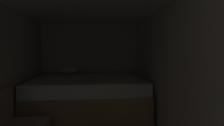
# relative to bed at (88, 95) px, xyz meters

# --- Properties ---
(wall_back) EXTENTS (2.54, 0.05, 2.03)m
(wall_back) POSITION_rel_bed_xyz_m (0.01, 0.92, 0.63)
(wall_back) COLOR beige
(wall_back) RESTS_ON ground
(wall_right) EXTENTS (0.05, 4.94, 2.03)m
(wall_right) POSITION_rel_bed_xyz_m (1.25, -1.58, 0.63)
(wall_right) COLOR beige
(wall_right) RESTS_ON ground
(bed) EXTENTS (2.32, 1.70, 0.96)m
(bed) POSITION_rel_bed_xyz_m (0.00, 0.00, 0.00)
(bed) COLOR tan
(bed) RESTS_ON ground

